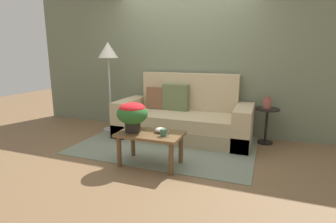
# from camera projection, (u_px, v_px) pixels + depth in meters

# --- Properties ---
(ground_plane) EXTENTS (14.00, 14.00, 0.00)m
(ground_plane) POSITION_uv_depth(u_px,v_px,m) (164.00, 147.00, 4.16)
(ground_plane) COLOR brown
(wall_back) EXTENTS (6.40, 0.12, 2.63)m
(wall_back) POSITION_uv_depth(u_px,v_px,m) (186.00, 60.00, 4.91)
(wall_back) COLOR slate
(wall_back) RESTS_ON ground
(area_rug) EXTENTS (2.73, 1.85, 0.01)m
(area_rug) POSITION_uv_depth(u_px,v_px,m) (166.00, 145.00, 4.26)
(area_rug) COLOR gray
(area_rug) RESTS_ON ground
(couch) EXTENTS (2.29, 0.95, 1.10)m
(couch) POSITION_uv_depth(u_px,v_px,m) (183.00, 119.00, 4.63)
(couch) COLOR tan
(couch) RESTS_ON ground
(coffee_table) EXTENTS (0.84, 0.50, 0.44)m
(coffee_table) POSITION_uv_depth(u_px,v_px,m) (150.00, 139.00, 3.44)
(coffee_table) COLOR brown
(coffee_table) RESTS_ON ground
(side_table) EXTENTS (0.37, 0.37, 0.58)m
(side_table) POSITION_uv_depth(u_px,v_px,m) (267.00, 119.00, 4.28)
(side_table) COLOR black
(side_table) RESTS_ON ground
(floor_lamp) EXTENTS (0.37, 0.37, 1.64)m
(floor_lamp) POSITION_uv_depth(u_px,v_px,m) (108.00, 57.00, 4.83)
(floor_lamp) COLOR #B2B2B7
(floor_lamp) RESTS_ON ground
(potted_plant) EXTENTS (0.40, 0.40, 0.39)m
(potted_plant) POSITION_uv_depth(u_px,v_px,m) (132.00, 113.00, 3.43)
(potted_plant) COLOR black
(potted_plant) RESTS_ON coffee_table
(coffee_mug) EXTENTS (0.12, 0.08, 0.09)m
(coffee_mug) POSITION_uv_depth(u_px,v_px,m) (164.00, 133.00, 3.29)
(coffee_mug) COLOR #3D664C
(coffee_mug) RESTS_ON coffee_table
(snack_bowl) EXTENTS (0.13, 0.13, 0.07)m
(snack_bowl) POSITION_uv_depth(u_px,v_px,m) (160.00, 130.00, 3.43)
(snack_bowl) COLOR silver
(snack_bowl) RESTS_ON coffee_table
(table_vase) EXTENTS (0.13, 0.13, 0.20)m
(table_vase) POSITION_uv_depth(u_px,v_px,m) (267.00, 103.00, 4.23)
(table_vase) COLOR #934C42
(table_vase) RESTS_ON side_table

